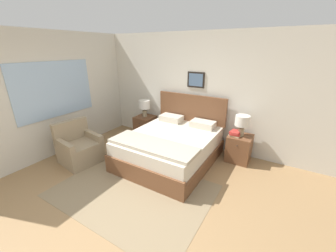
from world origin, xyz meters
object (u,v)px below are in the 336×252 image
object	(u,v)px
bed	(171,146)
table_lamp_near_window	(144,105)
armchair	(79,148)
nightstand_near_window	(145,126)
nightstand_by_door	(239,148)
table_lamp_by_door	(242,122)

from	to	relation	value
bed	table_lamp_near_window	size ratio (longest dim) A/B	4.62
armchair	nightstand_near_window	distance (m)	1.81
armchair	table_lamp_near_window	xyz separation A→B (m)	(0.38, 1.77, 0.57)
armchair	nightstand_by_door	xyz separation A→B (m)	(2.84, 1.77, -0.01)
nightstand_near_window	table_lamp_near_window	bearing A→B (deg)	153.63
armchair	nightstand_near_window	world-z (taller)	armchair
bed	nightstand_near_window	distance (m)	1.44
armchair	table_lamp_near_window	world-z (taller)	table_lamp_near_window
table_lamp_near_window	table_lamp_by_door	bearing A→B (deg)	0.00
nightstand_by_door	table_lamp_by_door	size ratio (longest dim) A/B	1.30
table_lamp_near_window	table_lamp_by_door	world-z (taller)	same
bed	table_lamp_by_door	bearing A→B (deg)	31.73
nightstand_by_door	nightstand_near_window	bearing A→B (deg)	180.00
nightstand_near_window	bed	bearing A→B (deg)	-31.48
bed	nightstand_by_door	xyz separation A→B (m)	(1.23, 0.75, -0.05)
bed	nightstand_by_door	bearing A→B (deg)	31.48
armchair	table_lamp_by_door	distance (m)	3.39
bed	table_lamp_near_window	world-z (taller)	bed
bed	table_lamp_near_window	xyz separation A→B (m)	(-1.23, 0.75, 0.53)
bed	nightstand_by_door	world-z (taller)	bed
bed	table_lamp_by_door	size ratio (longest dim) A/B	4.62
nightstand_by_door	table_lamp_near_window	xyz separation A→B (m)	(-2.46, 0.00, 0.58)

